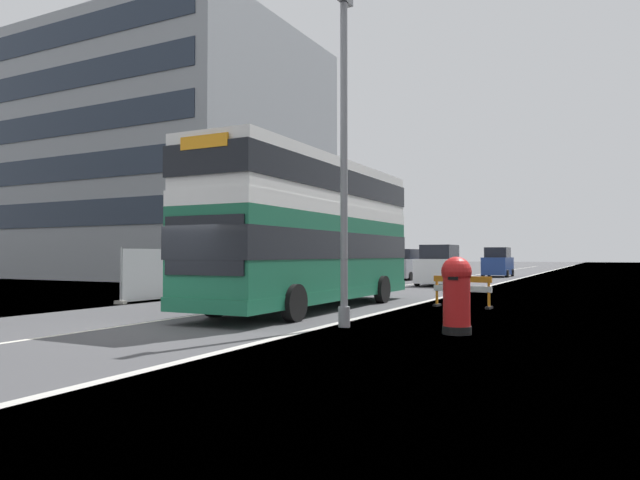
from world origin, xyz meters
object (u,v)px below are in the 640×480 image
Objects in this scene: car_receding_far at (498,263)px; double_decker_bus at (312,230)px; roadworks_barrier at (462,288)px; car_oncoming_near at (440,267)px; car_receding_mid at (404,265)px; lamppost_foreground at (344,169)px; red_pillar_postbox at (457,292)px.

double_decker_bus is at bearing -90.78° from car_receding_far.
roadworks_barrier is 13.85m from car_oncoming_near.
car_oncoming_near is 7.74m from car_receding_mid.
car_receding_mid is (-7.47, 26.02, -2.87)m from lamppost_foreground.
lamppost_foreground is 20.08m from car_oncoming_near.
roadworks_barrier is at bearing 102.39° from red_pillar_postbox.
double_decker_bus reaches higher than roadworks_barrier.
car_receding_mid reaches higher than roadworks_barrier.
roadworks_barrier is at bearing -71.34° from car_oncoming_near.
double_decker_bus is 22.70m from car_receding_mid.
red_pillar_postbox is at bearing -68.52° from car_receding_mid.
car_receding_mid is (-8.80, 19.50, 0.35)m from roadworks_barrier.
car_receding_mid is 9.94m from car_receding_far.
roadworks_barrier is at bearing -82.17° from car_receding_far.
roadworks_barrier is (1.33, 6.52, -3.22)m from lamppost_foreground.
lamppost_foreground reaches higher than car_receding_far.
double_decker_bus is at bearing -78.49° from car_receding_mid.
car_oncoming_near is 0.99× the size of car_receding_mid.
red_pillar_postbox is 0.41× the size of car_receding_mid.
double_decker_bus is 5.75× the size of roadworks_barrier.
lamppost_foreground is 1.98× the size of car_oncoming_near.
car_receding_mid is at bearing 111.48° from red_pillar_postbox.
lamppost_foreground is at bearing -101.54° from roadworks_barrier.
car_receding_far is (-2.54, 34.65, -2.79)m from lamppost_foreground.
roadworks_barrier is (-1.42, 6.48, -0.28)m from red_pillar_postbox.
car_oncoming_near is at bearing 108.66° from roadworks_barrier.
red_pillar_postbox is at bearing -77.61° from roadworks_barrier.
double_decker_bus is 5.01m from lamppost_foreground.
red_pillar_postbox is 35.00m from car_receding_far.
double_decker_bus is at bearing -89.47° from car_oncoming_near.
car_receding_far is at bearing 94.19° from lamppost_foreground.
lamppost_foreground is 7.40m from roadworks_barrier.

